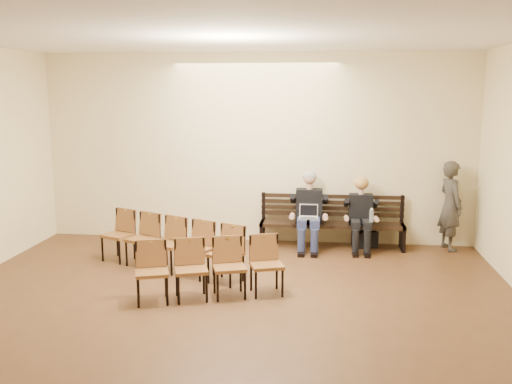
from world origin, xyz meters
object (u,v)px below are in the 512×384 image
laptop (308,220)px  chair_row_front (210,269)px  seated_woman (361,217)px  chair_row_back (168,244)px  bench (331,235)px  passerby (451,199)px  bag (365,239)px  seated_man (309,210)px  water_bottle (371,222)px

laptop → chair_row_front: size_ratio=0.16×
seated_woman → chair_row_back: 3.45m
bench → passerby: (2.08, 0.10, 0.69)m
bag → passerby: passerby is taller
bench → seated_man: size_ratio=1.85×
bench → laptop: bearing=-141.8°
laptop → passerby: size_ratio=0.18×
bag → seated_man: bearing=-167.8°
chair_row_back → passerby: bearing=45.3°
bag → passerby: (1.47, 0.00, 0.77)m
seated_man → water_bottle: size_ratio=5.70×
water_bottle → chair_row_back: size_ratio=0.09×
seated_woman → water_bottle: seated_woman is taller
seated_man → laptop: (-0.00, -0.21, -0.13)m
chair_row_front → chair_row_back: size_ratio=0.76×
bench → chair_row_front: (-1.68, -2.78, 0.19)m
water_bottle → bag: size_ratio=0.61×
laptop → chair_row_front: (-1.26, -2.45, -0.16)m
seated_man → chair_row_front: size_ratio=0.70×
bag → seated_woman: bearing=-114.7°
seated_woman → seated_man: bearing=180.0°
seated_woman → bag: 0.51m
seated_woman → chair_row_front: (-2.18, -2.66, -0.19)m
water_bottle → chair_row_front: bearing=-134.5°
seated_woman → chair_row_front: size_ratio=0.60×
seated_man → bag: bearing=12.2°
seated_woman → passerby: size_ratio=0.65×
chair_row_front → chair_row_back: 1.42m
seated_woman → water_bottle: 0.32m
bag → chair_row_front: bearing=-128.4°
water_bottle → chair_row_back: 3.49m
seated_man → seated_woman: bearing=0.0°
bag → bench: bearing=-170.7°
bag → chair_row_back: bearing=-150.8°
seated_woman → water_bottle: bearing=-58.7°
laptop → water_bottle: 1.09m
chair_row_front → bench: bearing=40.6°
bench → chair_row_front: 3.25m
seated_man → water_bottle: bearing=-14.0°
bench → passerby: bearing=2.8°
laptop → bench: bearing=48.7°
laptop → bag: bearing=33.1°
seated_man → seated_woman: seated_man is taller
chair_row_back → seated_woman: bearing=51.2°
laptop → passerby: (2.49, 0.43, 0.35)m
seated_woman → water_bottle: (0.16, -0.27, -0.03)m
seated_woman → passerby: 1.62m
bench → water_bottle: bearing=-30.1°
bench → water_bottle: size_ratio=10.55×
seated_woman → bag: (0.10, 0.22, -0.45)m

